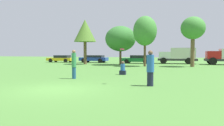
% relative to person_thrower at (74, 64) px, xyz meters
% --- Properties ---
extents(ground_plane, '(120.00, 120.00, 0.00)m').
position_rel_person_thrower_xyz_m(ground_plane, '(1.12, -3.93, -0.96)').
color(ground_plane, '#477A33').
extents(person_thrower, '(0.30, 0.30, 1.87)m').
position_rel_person_thrower_xyz_m(person_thrower, '(0.00, 0.00, 0.00)').
color(person_thrower, navy).
rests_on(person_thrower, ground).
extents(person_catcher, '(0.38, 0.38, 1.81)m').
position_rel_person_thrower_xyz_m(person_catcher, '(5.09, -1.66, -0.05)').
color(person_catcher, '#191E33').
rests_on(person_catcher, ground).
extents(frisbee, '(0.25, 0.24, 0.08)m').
position_rel_person_thrower_xyz_m(frisbee, '(3.57, -1.48, 0.92)').
color(frisbee, '#F21E72').
extents(bystander_sitting, '(0.46, 0.38, 1.04)m').
position_rel_person_thrower_xyz_m(bystander_sitting, '(2.41, 3.37, -0.54)').
color(bystander_sitting, '#191E33').
rests_on(bystander_sitting, ground).
extents(tree_0, '(3.05, 3.05, 6.17)m').
position_rel_person_thrower_xyz_m(tree_0, '(-5.93, 15.45, 3.63)').
color(tree_0, brown).
rests_on(tree_0, ground).
extents(tree_1, '(3.98, 3.98, 5.09)m').
position_rel_person_thrower_xyz_m(tree_1, '(-0.85, 15.31, 2.48)').
color(tree_1, '#473323').
rests_on(tree_1, ground).
extents(tree_2, '(2.77, 2.77, 5.94)m').
position_rel_person_thrower_xyz_m(tree_2, '(2.64, 13.33, 3.21)').
color(tree_2, brown).
rests_on(tree_2, ground).
extents(tree_3, '(2.73, 2.73, 5.75)m').
position_rel_person_thrower_xyz_m(tree_3, '(8.00, 14.15, 3.40)').
color(tree_3, brown).
rests_on(tree_3, ground).
extents(parked_car_yellow, '(4.42, 1.98, 1.16)m').
position_rel_person_thrower_xyz_m(parked_car_yellow, '(-12.21, 19.94, -0.34)').
color(parked_car_yellow, gold).
rests_on(parked_car_yellow, ground).
extents(parked_car_blue, '(4.49, 2.17, 1.18)m').
position_rel_person_thrower_xyz_m(parked_car_blue, '(-6.51, 20.41, -0.31)').
color(parked_car_blue, '#1E389E').
rests_on(parked_car_blue, ground).
extents(parked_car_green, '(4.46, 2.12, 1.22)m').
position_rel_person_thrower_xyz_m(parked_car_green, '(0.59, 19.95, -0.31)').
color(parked_car_green, '#196633').
rests_on(parked_car_green, ground).
extents(delivery_truck_white, '(5.54, 2.49, 2.30)m').
position_rel_person_thrower_xyz_m(delivery_truck_white, '(6.43, 20.79, 0.29)').
color(delivery_truck_white, '#2D2D33').
rests_on(delivery_truck_white, ground).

